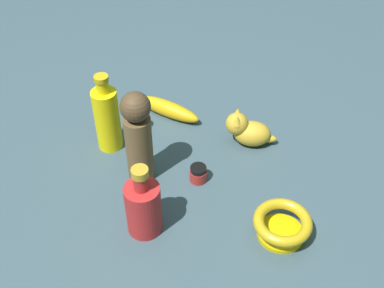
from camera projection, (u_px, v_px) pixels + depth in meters
name	position (u px, v px, depth m)	size (l,w,h in m)	color
ground	(192.00, 163.00, 1.20)	(2.00, 2.00, 0.00)	#384C56
banana	(168.00, 109.00, 1.32)	(0.19, 0.04, 0.04)	gold
cat_figurine	(247.00, 130.00, 1.22)	(0.07, 0.13, 0.10)	gold
nail_polish_jar	(198.00, 174.00, 1.14)	(0.04, 0.04, 0.04)	#AB2722
bottle_short	(143.00, 207.00, 1.01)	(0.07, 0.07, 0.18)	#B42424
person_figure_adult	(138.00, 136.00, 1.08)	(0.07, 0.07, 0.24)	brown
bowl	(282.00, 225.00, 1.01)	(0.12, 0.12, 0.05)	#D8B709
bottle_tall	(107.00, 118.00, 1.19)	(0.06, 0.06, 0.21)	yellow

